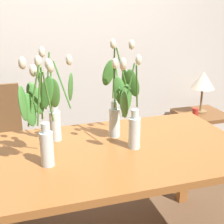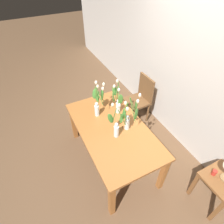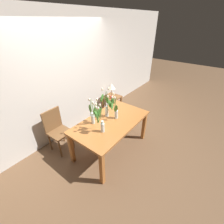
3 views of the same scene
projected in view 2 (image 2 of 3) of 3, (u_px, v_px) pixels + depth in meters
name	position (u px, v px, depth m)	size (l,w,h in m)	color
ground_plane	(113.00, 158.00, 3.13)	(18.00, 18.00, 0.00)	brown
room_wall_rear	(194.00, 69.00, 2.65)	(9.00, 0.10, 2.70)	beige
dining_table	(113.00, 132.00, 2.69)	(1.60, 0.90, 0.74)	#A3602D
tulip_vase_0	(117.00, 126.00, 2.41)	(0.19, 0.24, 0.52)	silver
tulip_vase_1	(128.00, 117.00, 2.46)	(0.20, 0.31, 0.59)	silver
tulip_vase_2	(98.00, 102.00, 2.70)	(0.21, 0.18, 0.55)	silver
tulip_vase_3	(117.00, 102.00, 2.73)	(0.22, 0.15, 0.56)	silver
dining_chair	(141.00, 97.00, 3.51)	(0.41, 0.41, 0.93)	brown
side_table	(220.00, 184.00, 2.34)	(0.44, 0.44, 0.55)	brown
pillar_candle	(214.00, 172.00, 2.29)	(0.06, 0.06, 0.07)	#B72D23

